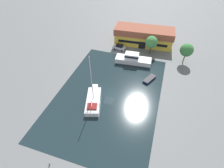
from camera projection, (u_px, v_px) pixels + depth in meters
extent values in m
plane|color=slate|center=(109.00, 94.00, 44.63)|extent=(440.00, 440.00, 0.00)
cube|color=#19282D|center=(109.00, 94.00, 44.63)|extent=(25.30, 37.20, 0.01)
cube|color=gold|center=(143.00, 39.00, 62.10)|extent=(20.06, 8.44, 3.69)
cube|color=brown|center=(144.00, 31.00, 60.11)|extent=(20.67, 8.70, 2.18)
cube|color=black|center=(142.00, 45.00, 59.95)|extent=(2.35, 0.23, 2.58)
cube|color=black|center=(142.00, 43.00, 59.45)|extent=(16.62, 1.25, 0.92)
cylinder|color=brown|center=(150.00, 50.00, 57.58)|extent=(0.39, 0.39, 2.79)
sphere|color=#428447|center=(152.00, 42.00, 55.65)|extent=(3.88, 3.88, 3.88)
cylinder|color=brown|center=(184.00, 58.00, 53.67)|extent=(0.30, 0.30, 3.06)
sphere|color=#387A3D|center=(187.00, 50.00, 51.64)|extent=(3.90, 3.90, 3.90)
cube|color=silver|center=(119.00, 47.00, 60.06)|extent=(4.39, 2.32, 0.83)
cube|color=black|center=(120.00, 46.00, 59.51)|extent=(2.36, 1.87, 0.67)
cube|color=black|center=(117.00, 45.00, 59.86)|extent=(0.21, 1.48, 0.54)
cylinder|color=black|center=(115.00, 49.00, 60.17)|extent=(0.62, 0.27, 0.60)
cylinder|color=black|center=(117.00, 47.00, 61.28)|extent=(0.62, 0.27, 0.60)
cylinder|color=black|center=(122.00, 50.00, 59.38)|extent=(0.62, 0.27, 0.60)
cylinder|color=black|center=(123.00, 48.00, 60.49)|extent=(0.62, 0.27, 0.60)
cube|color=white|center=(93.00, 101.00, 41.93)|extent=(5.45, 8.94, 1.26)
cube|color=white|center=(95.00, 88.00, 45.45)|extent=(1.72, 1.56, 1.26)
cube|color=silver|center=(93.00, 99.00, 41.48)|extent=(5.23, 8.58, 0.08)
cylinder|color=silver|center=(91.00, 79.00, 37.95)|extent=(0.16, 0.16, 11.69)
cylinder|color=silver|center=(92.00, 100.00, 39.78)|extent=(1.20, 3.64, 0.12)
cube|color=maroon|center=(92.00, 106.00, 39.65)|extent=(2.66, 2.40, 0.30)
cube|color=silver|center=(133.00, 61.00, 54.00)|extent=(11.10, 4.35, 1.72)
cube|color=black|center=(133.00, 62.00, 54.49)|extent=(11.22, 4.43, 0.18)
cube|color=silver|center=(132.00, 56.00, 52.96)|extent=(4.31, 2.85, 1.62)
cube|color=black|center=(132.00, 55.00, 52.85)|extent=(4.40, 2.92, 0.52)
cube|color=#19234C|center=(149.00, 79.00, 48.41)|extent=(3.17, 4.43, 0.59)
cube|color=#333338|center=(150.00, 78.00, 48.18)|extent=(3.32, 4.62, 0.08)
cylinder|color=#47474C|center=(49.00, 165.00, 31.35)|extent=(0.21, 0.21, 0.37)
sphere|color=#47474C|center=(49.00, 164.00, 31.18)|extent=(0.23, 0.23, 0.23)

